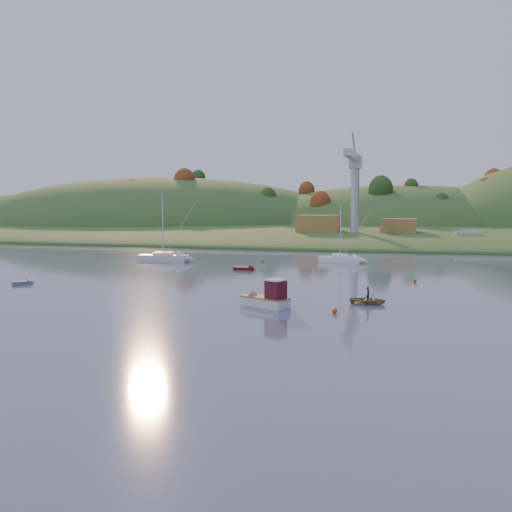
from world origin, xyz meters
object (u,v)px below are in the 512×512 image
(sailboat_far, at_px, (340,259))
(grey_dinghy, at_px, (26,283))
(fishing_boat, at_px, (262,298))
(sailboat_near, at_px, (163,257))
(red_tender, at_px, (247,269))
(canoe, at_px, (368,300))

(sailboat_far, xyz_separation_m, grey_dinghy, (-33.64, -37.86, -0.47))
(grey_dinghy, bearing_deg, sailboat_far, 4.27)
(grey_dinghy, bearing_deg, fishing_boat, -56.55)
(sailboat_far, bearing_deg, sailboat_near, -158.88)
(sailboat_near, distance_m, grey_dinghy, 31.43)
(fishing_boat, xyz_separation_m, sailboat_far, (1.57, 44.93, -0.15))
(fishing_boat, height_order, sailboat_near, sailboat_near)
(fishing_boat, relative_size, grey_dinghy, 2.35)
(grey_dinghy, bearing_deg, red_tender, 1.58)
(sailboat_far, distance_m, canoe, 41.60)
(canoe, bearing_deg, fishing_boat, 111.68)
(fishing_boat, xyz_separation_m, grey_dinghy, (-32.06, 7.07, -0.62))
(red_tender, xyz_separation_m, grey_dinghy, (-21.79, -22.32, -0.04))
(sailboat_near, distance_m, red_tender, 20.05)
(sailboat_far, relative_size, canoe, 2.77)
(fishing_boat, xyz_separation_m, red_tender, (-10.28, 29.39, -0.58))
(fishing_boat, height_order, sailboat_far, sailboat_far)
(grey_dinghy, bearing_deg, sailboat_near, 38.91)
(sailboat_near, relative_size, red_tender, 3.46)
(red_tender, bearing_deg, sailboat_far, 51.31)
(fishing_boat, xyz_separation_m, sailboat_near, (-28.25, 38.27, -0.06))
(fishing_boat, relative_size, sailboat_near, 0.51)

